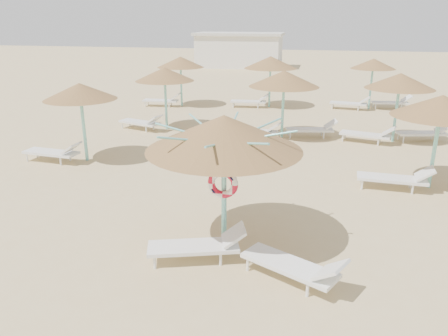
# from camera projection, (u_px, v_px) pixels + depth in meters

# --- Properties ---
(ground) EXTENTS (120.00, 120.00, 0.00)m
(ground) POSITION_uv_depth(u_px,v_px,m) (211.00, 245.00, 9.47)
(ground) COLOR tan
(ground) RESTS_ON ground
(main_palapa) EXTENTS (3.19, 3.19, 2.86)m
(main_palapa) POSITION_uv_depth(u_px,v_px,m) (224.00, 133.00, 8.72)
(main_palapa) COLOR #7AD4CC
(main_palapa) RESTS_ON ground
(lounger_main_a) EXTENTS (2.05, 1.17, 0.71)m
(lounger_main_a) POSITION_uv_depth(u_px,v_px,m) (200.00, 245.00, 8.79)
(lounger_main_a) COLOR white
(lounger_main_a) RESTS_ON ground
(lounger_main_b) EXTENTS (2.04, 1.43, 0.72)m
(lounger_main_b) POSITION_uv_depth(u_px,v_px,m) (295.00, 266.00, 8.04)
(lounger_main_b) COLOR white
(lounger_main_b) RESTS_ON ground
(palapa_field) EXTENTS (18.76, 14.06, 2.71)m
(palapa_field) POSITION_uv_depth(u_px,v_px,m) (303.00, 79.00, 17.63)
(palapa_field) COLOR #7AD4CC
(palapa_field) RESTS_ON ground
(service_hut) EXTENTS (8.40, 4.40, 3.25)m
(service_hut) POSITION_uv_depth(u_px,v_px,m) (239.00, 50.00, 42.44)
(service_hut) COLOR silver
(service_hut) RESTS_ON ground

